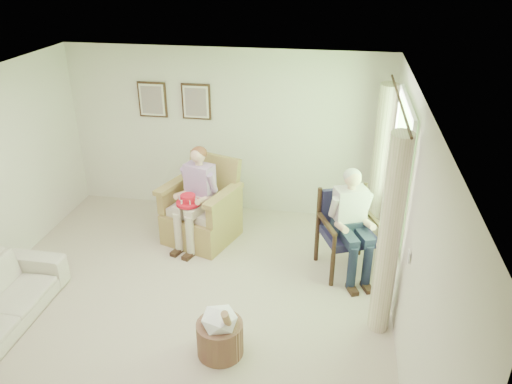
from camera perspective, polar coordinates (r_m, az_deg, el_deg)
floor at (r=6.13m, az=-9.02°, el=-13.50°), size 5.50×5.50×0.00m
back_wall at (r=7.82m, az=-3.41°, el=6.79°), size 5.00×0.04×2.60m
right_wall at (r=5.18m, az=17.21°, el=-5.00°), size 0.04×5.50×2.60m
ceiling at (r=4.92m, az=-11.14°, el=10.59°), size 5.00×5.50×0.02m
window at (r=6.13m, az=16.12°, el=3.05°), size 0.13×2.50×1.63m
curtain_left at (r=5.42m, az=14.99°, el=-5.06°), size 0.34×0.34×2.30m
curtain_right at (r=7.18m, az=14.01°, el=2.94°), size 0.34×0.34×2.30m
framed_print_left at (r=7.98m, az=-11.77°, el=10.29°), size 0.45×0.05×0.55m
framed_print_right at (r=7.76m, az=-6.86°, el=10.20°), size 0.45×0.05×0.55m
wicker_armchair at (r=7.33m, az=-6.19°, el=-2.59°), size 0.93×0.93×1.19m
wood_armchair at (r=6.66m, az=10.57°, el=-4.02°), size 0.69×0.65×1.07m
person_wicker at (r=6.98m, az=-6.71°, el=0.20°), size 0.40×0.63×1.43m
person_dark at (r=6.38m, az=10.75°, el=-2.78°), size 0.40×0.63×1.42m
red_hat at (r=6.88m, az=-7.77°, el=-1.00°), size 0.33×0.33×0.14m
hatbox at (r=5.41m, az=-4.14°, el=-15.62°), size 0.64×0.64×0.72m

